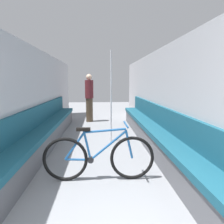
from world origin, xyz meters
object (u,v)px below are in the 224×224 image
bench_seat_row_right (157,136)px  bicycle (99,157)px  grab_pole_near (111,98)px  passenger_standing (89,97)px  bench_seat_row_left (40,138)px

bench_seat_row_right → bicycle: 1.80m
grab_pole_near → bicycle: bearing=-97.9°
bicycle → grab_pole_near: 2.28m
bench_seat_row_right → passenger_standing: bearing=114.0°
grab_pole_near → passenger_standing: size_ratio=1.27×
passenger_standing → bench_seat_row_left: bearing=131.5°
bench_seat_row_left → grab_pole_near: bearing=28.6°
bench_seat_row_left → grab_pole_near: 1.86m
grab_pole_near → bench_seat_row_right: bearing=-41.7°
bench_seat_row_left → bench_seat_row_right: size_ratio=1.00×
bicycle → passenger_standing: bearing=96.1°
bench_seat_row_left → passenger_standing: bearing=76.3°
bench_seat_row_right → passenger_standing: size_ratio=4.14×
passenger_standing → bicycle: bearing=149.4°
bench_seat_row_left → bench_seat_row_right: bearing=0.0°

